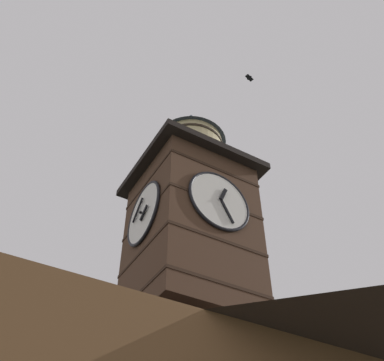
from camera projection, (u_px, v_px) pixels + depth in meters
The scene contains 2 objects.
clock_tower at pixel (191, 215), 15.79m from camera, with size 4.07×4.07×9.36m.
flying_bird_high at pixel (249, 78), 23.46m from camera, with size 0.49×0.31×0.16m.
Camera 1 is at (6.53, 10.33, 2.04)m, focal length 43.83 mm.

